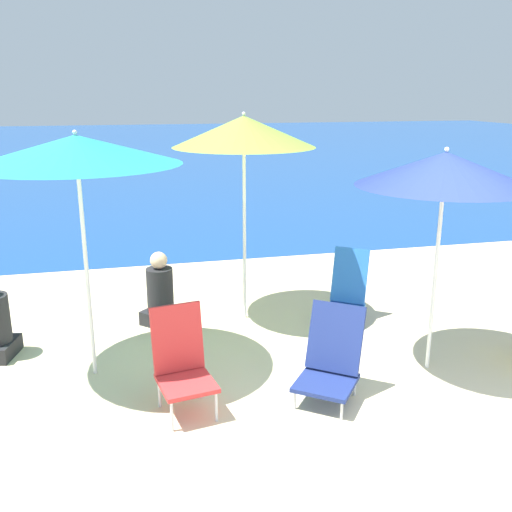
# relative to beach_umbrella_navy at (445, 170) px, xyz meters

# --- Properties ---
(ground_plane) EXTENTS (60.00, 60.00, 0.00)m
(ground_plane) POSITION_rel_beach_umbrella_navy_xyz_m (-0.38, -1.12, -1.89)
(ground_plane) COLOR beige
(sea_water) EXTENTS (60.00, 40.00, 0.01)m
(sea_water) POSITION_rel_beach_umbrella_navy_xyz_m (-0.38, 24.01, -1.89)
(sea_water) COLOR #19478C
(sea_water) RESTS_ON ground
(beach_umbrella_navy) EXTENTS (1.55, 1.55, 2.08)m
(beach_umbrella_navy) POSITION_rel_beach_umbrella_navy_xyz_m (0.00, 0.00, 0.00)
(beach_umbrella_navy) COLOR white
(beach_umbrella_navy) RESTS_ON ground
(beach_umbrella_lime) EXTENTS (1.55, 1.55, 2.34)m
(beach_umbrella_lime) POSITION_rel_beach_umbrella_navy_xyz_m (-1.42, 1.64, 0.24)
(beach_umbrella_lime) COLOR white
(beach_umbrella_lime) RESTS_ON ground
(beach_umbrella_teal) EXTENTS (1.78, 1.78, 2.24)m
(beach_umbrella_teal) POSITION_rel_beach_umbrella_navy_xyz_m (-3.09, 0.63, 0.18)
(beach_umbrella_teal) COLOR white
(beach_umbrella_teal) RESTS_ON ground
(beach_chair_navy) EXTENTS (0.74, 0.77, 0.78)m
(beach_chair_navy) POSITION_rel_beach_umbrella_navy_xyz_m (-1.09, -0.27, -1.54)
(beach_chair_navy) COLOR silver
(beach_chair_navy) RESTS_ON ground
(beach_chair_red) EXTENTS (0.51, 0.58, 0.86)m
(beach_chair_red) POSITION_rel_beach_umbrella_navy_xyz_m (-2.35, -0.16, -1.46)
(beach_chair_red) COLOR silver
(beach_chair_red) RESTS_ON ground
(beach_chair_blue) EXTENTS (0.62, 0.64, 0.82)m
(beach_chair_blue) POSITION_rel_beach_umbrella_navy_xyz_m (-0.28, 1.33, -1.52)
(beach_chair_blue) COLOR silver
(beach_chair_blue) RESTS_ON ground
(person_seated_near) EXTENTS (0.50, 0.50, 0.85)m
(person_seated_near) POSITION_rel_beach_umbrella_navy_xyz_m (-2.38, 1.67, -1.54)
(person_seated_near) COLOR #262628
(person_seated_near) RESTS_ON ground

